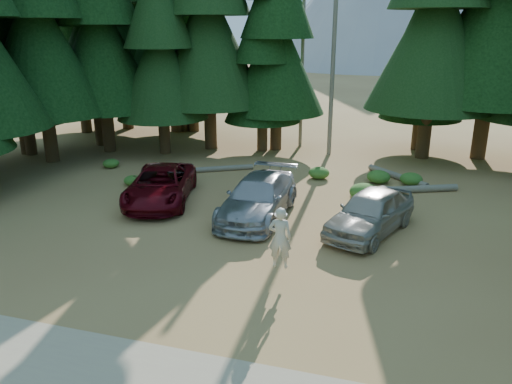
% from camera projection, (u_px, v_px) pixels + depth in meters
% --- Properties ---
extents(ground, '(160.00, 160.00, 0.00)m').
position_uv_depth(ground, '(237.00, 260.00, 15.89)').
color(ground, olive).
rests_on(ground, ground).
extents(forest_belt_north, '(36.00, 7.00, 22.00)m').
position_uv_depth(forest_belt_north, '(316.00, 151.00, 29.54)').
color(forest_belt_north, black).
rests_on(forest_belt_north, ground).
extents(snag_front, '(0.24, 0.24, 12.00)m').
position_uv_depth(snag_front, '(334.00, 46.00, 26.96)').
color(snag_front, '#696454').
rests_on(snag_front, ground).
extents(snag_back, '(0.20, 0.20, 10.00)m').
position_uv_depth(snag_back, '(302.00, 63.00, 29.17)').
color(snag_back, '#696454').
rests_on(snag_back, ground).
extents(red_pickup, '(3.71, 5.73, 1.47)m').
position_uv_depth(red_pickup, '(160.00, 185.00, 20.92)').
color(red_pickup, '#54070F').
rests_on(red_pickup, ground).
extents(silver_minivan_center, '(2.32, 5.42, 1.56)m').
position_uv_depth(silver_minivan_center, '(258.00, 198.00, 19.24)').
color(silver_minivan_center, '#A4A5AC').
rests_on(silver_minivan_center, ground).
extents(silver_minivan_right, '(3.37, 4.96, 1.57)m').
position_uv_depth(silver_minivan_right, '(370.00, 212.00, 17.74)').
color(silver_minivan_right, '#ACA699').
rests_on(silver_minivan_right, ground).
extents(frisbee_player, '(0.72, 0.52, 1.84)m').
position_uv_depth(frisbee_player, '(280.00, 238.00, 14.19)').
color(frisbee_player, beige).
rests_on(frisbee_player, ground).
extents(log_left, '(3.35, 2.06, 0.26)m').
position_uv_depth(log_left, '(217.00, 169.00, 25.45)').
color(log_left, '#696454').
rests_on(log_left, ground).
extents(log_mid, '(2.91, 2.78, 0.31)m').
position_uv_depth(log_mid, '(397.00, 176.00, 24.14)').
color(log_mid, '#696454').
rests_on(log_mid, ground).
extents(log_right, '(4.59, 2.23, 0.31)m').
position_uv_depth(log_right, '(405.00, 189.00, 22.17)').
color(log_right, '#696454').
rests_on(log_right, ground).
extents(shrub_far_left, '(0.81, 0.81, 0.44)m').
position_uv_depth(shrub_far_left, '(133.00, 180.00, 23.25)').
color(shrub_far_left, '#2B5B1B').
rests_on(shrub_far_left, ground).
extents(shrub_left, '(0.75, 0.75, 0.41)m').
position_uv_depth(shrub_left, '(162.00, 167.00, 25.55)').
color(shrub_left, '#2B5B1B').
rests_on(shrub_left, ground).
extents(shrub_center_left, '(1.02, 1.02, 0.56)m').
position_uv_depth(shrub_center_left, '(319.00, 173.00, 24.23)').
color(shrub_center_left, '#2B5B1B').
rests_on(shrub_center_left, ground).
extents(shrub_center_right, '(1.09, 1.09, 0.60)m').
position_uv_depth(shrub_center_right, '(379.00, 177.00, 23.53)').
color(shrub_center_right, '#2B5B1B').
rests_on(shrub_center_right, ground).
extents(shrub_right, '(1.04, 1.04, 0.57)m').
position_uv_depth(shrub_right, '(411.00, 179.00, 23.24)').
color(shrub_right, '#2B5B1B').
rests_on(shrub_right, ground).
extents(shrub_far_right, '(1.27, 1.27, 0.70)m').
position_uv_depth(shrub_far_right, '(364.00, 192.00, 21.25)').
color(shrub_far_right, '#2B5B1B').
rests_on(shrub_far_right, ground).
extents(shrub_edge_west, '(0.84, 0.84, 0.46)m').
position_uv_depth(shrub_edge_west, '(111.00, 163.00, 26.06)').
color(shrub_edge_west, '#2B5B1B').
rests_on(shrub_edge_west, ground).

